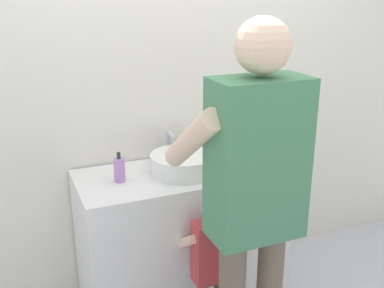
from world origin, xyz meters
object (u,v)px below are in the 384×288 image
at_px(toothbrush_cup, 230,150).
at_px(child_toddler, 211,259).
at_px(soap_bottle, 119,170).
at_px(adult_parent, 254,182).

height_order(toothbrush_cup, child_toddler, toothbrush_cup).
xyz_separation_m(toothbrush_cup, soap_bottle, (-0.70, -0.08, 0.01)).
bearing_deg(adult_parent, child_toddler, 102.22).
xyz_separation_m(toothbrush_cup, adult_parent, (-0.28, -0.76, 0.14)).
bearing_deg(soap_bottle, child_toddler, -48.16).
relative_size(soap_bottle, child_toddler, 0.20).
relative_size(toothbrush_cup, soap_bottle, 1.25).
bearing_deg(toothbrush_cup, child_toddler, -126.06).
relative_size(child_toddler, adult_parent, 0.49).
relative_size(toothbrush_cup, adult_parent, 0.12).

